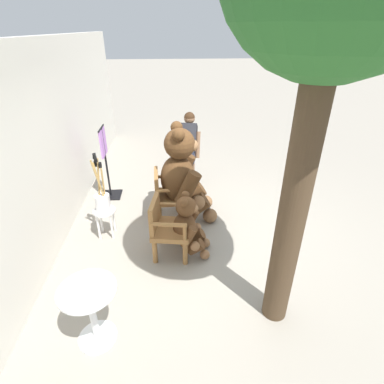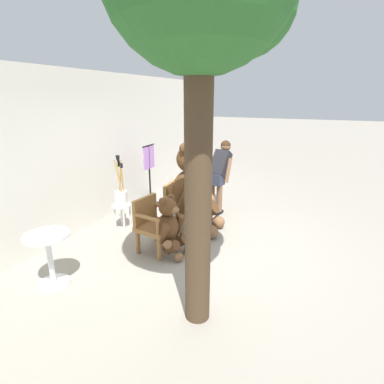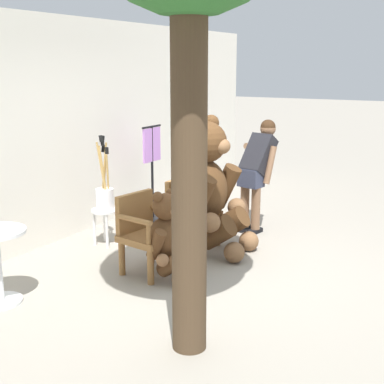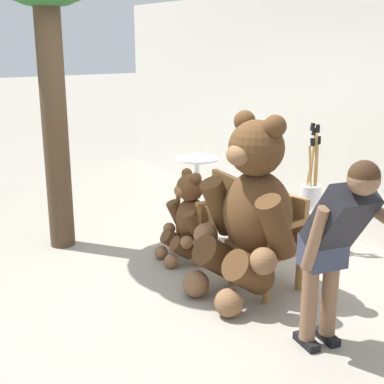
% 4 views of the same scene
% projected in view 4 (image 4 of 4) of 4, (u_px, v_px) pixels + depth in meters
% --- Properties ---
extents(ground_plane, '(60.00, 60.00, 0.00)m').
position_uv_depth(ground_plane, '(177.00, 286.00, 4.99)').
color(ground_plane, gray).
extents(back_wall, '(10.00, 0.16, 2.80)m').
position_uv_depth(back_wall, '(359.00, 116.00, 5.90)').
color(back_wall, silver).
rests_on(back_wall, ground).
extents(wooden_chair_left, '(0.63, 0.60, 0.86)m').
position_uv_depth(wooden_chair_left, '(211.00, 213.00, 5.62)').
color(wooden_chair_left, olive).
rests_on(wooden_chair_left, ground).
extents(wooden_chair_right, '(0.59, 0.55, 0.86)m').
position_uv_depth(wooden_chair_right, '(271.00, 239.00, 4.88)').
color(wooden_chair_right, olive).
rests_on(wooden_chair_right, ground).
extents(teddy_bear_large, '(0.98, 0.94, 1.63)m').
position_uv_depth(teddy_bear_large, '(250.00, 209.00, 4.64)').
color(teddy_bear_large, '#4C3019').
rests_on(teddy_bear_large, ground).
extents(teddy_bear_small, '(0.58, 0.57, 0.95)m').
position_uv_depth(teddy_bear_small, '(188.00, 217.00, 5.47)').
color(teddy_bear_small, brown).
rests_on(teddy_bear_small, ground).
extents(person_visitor, '(0.87, 0.48, 1.49)m').
position_uv_depth(person_visitor, '(336.00, 238.00, 3.68)').
color(person_visitor, black).
rests_on(person_visitor, ground).
extents(white_stool, '(0.34, 0.34, 0.46)m').
position_uv_depth(white_stool, '(309.00, 218.00, 5.78)').
color(white_stool, white).
rests_on(white_stool, ground).
extents(brush_bucket, '(0.22, 0.22, 0.93)m').
position_uv_depth(brush_bucket, '(311.00, 191.00, 5.70)').
color(brush_bucket, white).
rests_on(brush_bucket, white_stool).
extents(round_side_table, '(0.56, 0.56, 0.72)m').
position_uv_depth(round_side_table, '(197.00, 178.00, 7.10)').
color(round_side_table, silver).
rests_on(round_side_table, ground).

